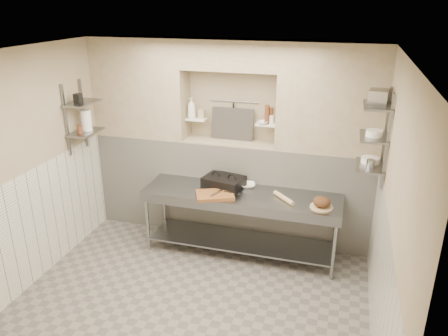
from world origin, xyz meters
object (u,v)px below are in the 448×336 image
(mixing_bowl, at_px, (248,185))
(bowl_alcove, at_px, (263,123))
(rolling_pin, at_px, (284,198))
(panini_press, at_px, (224,182))
(jug_left, at_px, (86,120))
(prep_table, at_px, (241,211))
(cutting_board, at_px, (215,195))
(bread_loaf, at_px, (322,202))
(bottle_soap, at_px, (192,108))

(mixing_bowl, relative_size, bowl_alcove, 1.48)
(bowl_alcove, bearing_deg, rolling_pin, -53.55)
(panini_press, distance_m, jug_left, 2.03)
(prep_table, distance_m, rolling_pin, 0.63)
(cutting_board, relative_size, bowl_alcove, 3.40)
(panini_press, height_order, bread_loaf, bread_loaf)
(prep_table, height_order, mixing_bowl, mixing_bowl)
(bowl_alcove, relative_size, jug_left, 0.50)
(cutting_board, distance_m, bottle_soap, 1.31)
(prep_table, distance_m, panini_press, 0.46)
(bowl_alcove, bearing_deg, cutting_board, -123.34)
(cutting_board, bearing_deg, jug_left, 177.04)
(bottle_soap, bearing_deg, mixing_bowl, -19.09)
(mixing_bowl, height_order, rolling_pin, rolling_pin)
(mixing_bowl, bearing_deg, jug_left, -171.58)
(panini_press, bearing_deg, cutting_board, -81.80)
(mixing_bowl, distance_m, bottle_soap, 1.33)
(prep_table, bearing_deg, rolling_pin, -3.45)
(mixing_bowl, distance_m, jug_left, 2.35)
(panini_press, distance_m, bowl_alcove, 0.95)
(cutting_board, bearing_deg, panini_press, 86.19)
(cutting_board, xyz_separation_m, mixing_bowl, (0.34, 0.42, 0.00))
(bottle_soap, relative_size, jug_left, 1.04)
(bowl_alcove, bearing_deg, jug_left, -165.27)
(bottle_soap, bearing_deg, jug_left, -153.80)
(panini_press, distance_m, rolling_pin, 0.87)
(panini_press, xyz_separation_m, bread_loaf, (1.32, -0.29, 0.01))
(mixing_bowl, bearing_deg, bowl_alcove, 66.20)
(bowl_alcove, bearing_deg, prep_table, -106.72)
(bread_loaf, distance_m, jug_left, 3.28)
(mixing_bowl, relative_size, jug_left, 0.74)
(prep_table, relative_size, cutting_board, 5.45)
(bread_loaf, bearing_deg, bottle_soap, 160.49)
(bowl_alcove, bearing_deg, bread_loaf, -36.17)
(mixing_bowl, xyz_separation_m, rolling_pin, (0.53, -0.27, 0.00))
(bread_loaf, height_order, bowl_alcove, bowl_alcove)
(cutting_board, height_order, mixing_bowl, mixing_bowl)
(rolling_pin, xyz_separation_m, bottle_soap, (-1.43, 0.58, 0.93))
(panini_press, xyz_separation_m, bowl_alcove, (0.44, 0.36, 0.76))
(prep_table, height_order, rolling_pin, rolling_pin)
(mixing_bowl, height_order, bread_loaf, bread_loaf)
(cutting_board, xyz_separation_m, jug_left, (-1.84, 0.09, 0.83))
(prep_table, xyz_separation_m, bowl_alcove, (0.16, 0.52, 1.09))
(prep_table, height_order, bottle_soap, bottle_soap)
(jug_left, bearing_deg, bread_loaf, -0.78)
(mixing_bowl, relative_size, bottle_soap, 0.72)
(jug_left, bearing_deg, prep_table, 2.26)
(prep_table, bearing_deg, panini_press, 150.54)
(rolling_pin, distance_m, bottle_soap, 1.80)
(prep_table, relative_size, rolling_pin, 6.80)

